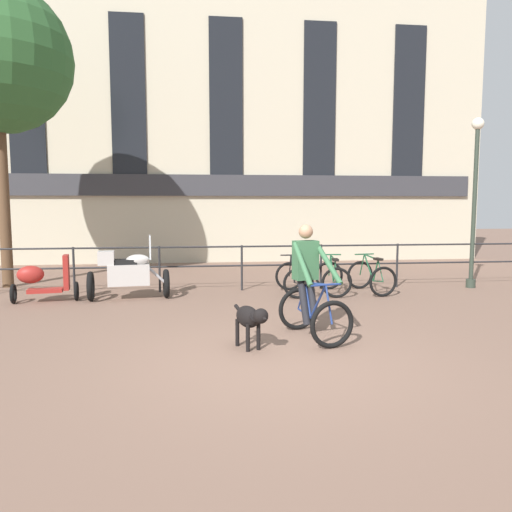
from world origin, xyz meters
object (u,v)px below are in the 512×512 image
object	(u,v)px
dog	(250,318)
parked_motorcycle	(128,273)
parked_bicycle_mid_left	(333,278)
street_lamp	(475,193)
cyclist_with_bike	(310,287)
parked_bicycle_near_lamp	(294,278)
parked_bicycle_mid_right	(371,277)
parked_scooter	(42,280)

from	to	relation	value
dog	parked_motorcycle	xyz separation A→B (m)	(-2.15, 3.86, 0.12)
parked_bicycle_mid_left	street_lamp	size ratio (longest dim) A/B	0.29
cyclist_with_bike	parked_bicycle_mid_left	world-z (taller)	cyclist_with_bike
cyclist_with_bike	parked_bicycle_mid_left	size ratio (longest dim) A/B	1.45
cyclist_with_bike	street_lamp	xyz separation A→B (m)	(4.83, 3.82, 1.49)
cyclist_with_bike	parked_bicycle_near_lamp	distance (m)	3.49
parked_bicycle_mid_right	parked_bicycle_mid_left	bearing A→B (deg)	-9.18
dog	parked_bicycle_mid_left	bearing A→B (deg)	37.81
cyclist_with_bike	parked_bicycle_mid_right	distance (m)	4.11
parked_bicycle_mid_right	parked_motorcycle	bearing A→B (deg)	-7.45
parked_bicycle_near_lamp	parked_bicycle_mid_left	distance (m)	0.89
parked_bicycle_mid_left	parked_motorcycle	bearing A→B (deg)	8.13
parked_bicycle_mid_left	parked_scooter	world-z (taller)	parked_scooter
parked_motorcycle	parked_bicycle_mid_left	xyz separation A→B (m)	(4.45, 0.16, -0.20)
parked_bicycle_near_lamp	street_lamp	xyz separation A→B (m)	(4.39, 0.37, 1.89)
parked_bicycle_mid_right	street_lamp	bearing A→B (deg)	178.91
parked_bicycle_mid_left	parked_scooter	size ratio (longest dim) A/B	0.89
parked_bicycle_mid_left	dog	bearing A→B (deg)	66.30
cyclist_with_bike	parked_motorcycle	bearing A→B (deg)	120.02
parked_bicycle_near_lamp	parked_scooter	xyz separation A→B (m)	(-5.26, -0.24, 0.10)
dog	parked_scooter	size ratio (longest dim) A/B	0.65
parked_bicycle_mid_right	parked_scooter	bearing A→B (deg)	-7.21
parked_motorcycle	parked_scooter	world-z (taller)	parked_motorcycle
dog	parked_bicycle_near_lamp	bearing A→B (deg)	48.25
dog	street_lamp	size ratio (longest dim) A/B	0.22
dog	parked_bicycle_near_lamp	distance (m)	4.26
cyclist_with_bike	street_lamp	bearing A→B (deg)	24.75
dog	parked_bicycle_mid_right	xyz separation A→B (m)	(3.19, 4.02, -0.08)
parked_bicycle_near_lamp	cyclist_with_bike	bearing A→B (deg)	83.00
dog	parked_motorcycle	distance (m)	4.42
dog	parked_bicycle_mid_right	bearing A→B (deg)	29.13
street_lamp	parked_motorcycle	bearing A→B (deg)	-176.17
cyclist_with_bike	parked_motorcycle	xyz separation A→B (m)	(-3.13, 3.28, -0.20)
parked_bicycle_near_lamp	parked_scooter	distance (m)	5.26
dog	parked_bicycle_near_lamp	world-z (taller)	parked_bicycle_near_lamp
dog	parked_motorcycle	size ratio (longest dim) A/B	0.50
parked_motorcycle	parked_bicycle_near_lamp	world-z (taller)	parked_motorcycle
dog	parked_bicycle_mid_left	distance (m)	4.63
parked_bicycle_near_lamp	parked_bicycle_mid_right	world-z (taller)	same
parked_bicycle_mid_left	parked_scooter	xyz separation A→B (m)	(-6.14, -0.24, 0.10)
cyclist_with_bike	parked_bicycle_mid_left	distance (m)	3.71
parked_bicycle_mid_right	cyclist_with_bike	bearing A→B (deg)	48.10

